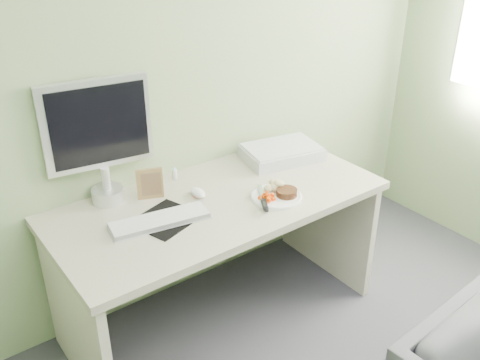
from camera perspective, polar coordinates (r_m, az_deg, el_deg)
wall_back at (r=2.62m, az=-7.34°, el=13.22°), size 3.50×0.00×3.50m
desk at (r=2.65m, az=-2.25°, el=-5.43°), size 1.60×0.75×0.73m
plate at (r=2.56m, az=3.90°, el=-1.79°), size 0.25×0.25×0.01m
steak at (r=2.56m, az=5.00°, el=-1.32°), size 0.11×0.11×0.03m
potato_pile at (r=2.61m, az=3.64°, el=-0.39°), size 0.11×0.09×0.06m
carrot_heap at (r=2.51m, az=2.96°, el=-1.72°), size 0.06×0.06×0.04m
steak_knife at (r=2.49m, az=2.53°, el=-2.24°), size 0.15×0.23×0.02m
mousepad at (r=2.42m, az=-7.90°, el=-4.14°), size 0.33×0.31×0.00m
keyboard at (r=2.39m, az=-8.55°, el=-4.23°), size 0.45×0.20×0.02m
computer_mouse at (r=2.58m, az=-4.52°, el=-1.37°), size 0.06×0.11×0.04m
photo_frame at (r=2.56m, az=-9.59°, el=-0.39°), size 0.12×0.06×0.16m
eyedrop_bottle at (r=2.74m, az=-6.97°, el=0.72°), size 0.02×0.02×0.07m
scanner at (r=2.95m, az=4.42°, el=2.89°), size 0.46×0.35×0.06m
monitor at (r=2.49m, az=-14.87°, el=4.67°), size 0.49×0.16×0.59m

